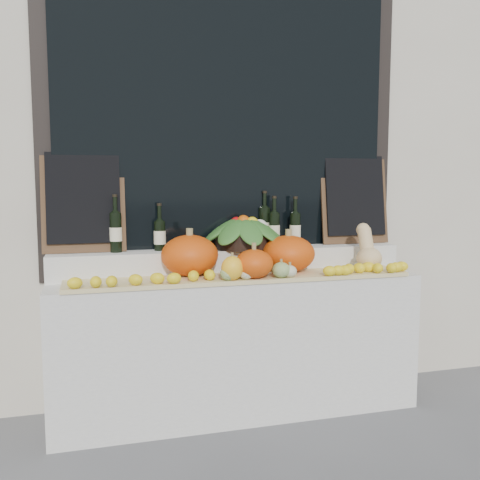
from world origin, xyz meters
name	(u,v)px	position (x,y,z in m)	size (l,w,h in m)	color
storefront_facade	(211,76)	(0.00, 2.25, 2.25)	(7.00, 0.94, 4.50)	beige
display_sill	(237,344)	(0.00, 1.52, 0.44)	(2.30, 0.55, 0.88)	silver
rear_tier	(231,261)	(0.00, 1.68, 0.96)	(2.30, 0.25, 0.16)	silver
straw_bedding	(242,278)	(0.00, 1.40, 0.89)	(2.10, 0.32, 0.03)	tan
pumpkin_left	(190,255)	(-0.31, 1.49, 1.03)	(0.35, 0.35, 0.25)	#DC4E0B
pumpkin_right	(288,254)	(0.32, 1.47, 1.02)	(0.34, 0.34, 0.23)	#DC4E0B
pumpkin_center	(254,264)	(0.05, 1.31, 0.99)	(0.23, 0.23, 0.17)	#DC4E0B
butternut_squash	(368,251)	(0.86, 1.42, 1.02)	(0.16, 0.22, 0.30)	#E4BE86
decorative_gourds	(250,270)	(0.01, 1.28, 0.96)	(0.47, 0.13, 0.16)	#336C20
lemon_heap	(247,274)	(0.00, 1.29, 0.94)	(2.20, 0.16, 0.06)	yellow
produce_bowl	(243,232)	(0.08, 1.66, 1.15)	(0.57, 0.57, 0.23)	black
wine_bottle_far_left	(116,232)	(-0.73, 1.69, 1.17)	(0.08, 0.08, 0.36)	black
wine_bottle_near_left	(160,235)	(-0.46, 1.70, 1.14)	(0.08, 0.08, 0.30)	black
wine_bottle_tall	(265,226)	(0.25, 1.75, 1.17)	(0.08, 0.08, 0.37)	black
wine_bottle_near_right	(274,229)	(0.30, 1.69, 1.16)	(0.08, 0.08, 0.34)	black
wine_bottle_far_right	(295,229)	(0.45, 1.69, 1.16)	(0.08, 0.08, 0.34)	black
chalkboard_left	(84,200)	(-0.92, 1.74, 1.36)	(0.50, 0.12, 0.62)	#4C331E
chalkboard_right	(355,198)	(0.92, 1.74, 1.36)	(0.50, 0.12, 0.62)	#4C331E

